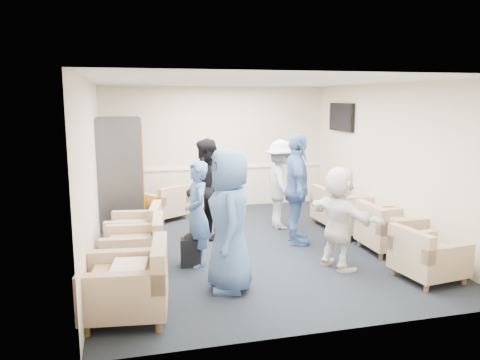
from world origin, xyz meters
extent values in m
plane|color=black|center=(0.00, 0.00, 0.00)|extent=(6.00, 6.00, 0.00)
plane|color=silver|center=(0.00, 0.00, 2.70)|extent=(6.00, 6.00, 0.00)
cube|color=beige|center=(0.00, 3.00, 1.35)|extent=(5.00, 0.02, 2.70)
cube|color=beige|center=(0.00, -3.00, 1.35)|extent=(5.00, 0.02, 2.70)
cube|color=beige|center=(-2.50, 0.00, 1.35)|extent=(0.02, 6.00, 2.70)
cube|color=beige|center=(2.50, 0.00, 1.35)|extent=(0.02, 6.00, 2.70)
cube|color=white|center=(0.00, 2.98, 0.90)|extent=(4.98, 0.04, 0.06)
cube|color=black|center=(2.44, 1.80, 2.05)|extent=(0.07, 1.00, 0.58)
cube|color=black|center=(2.40, 1.80, 2.05)|extent=(0.01, 0.92, 0.50)
cube|color=#4D4E55|center=(2.48, 1.80, 1.90)|extent=(0.04, 0.10, 0.25)
cube|color=tan|center=(-2.07, -2.14, 0.28)|extent=(1.02, 1.02, 0.30)
cube|color=#A4815A|center=(-2.07, -2.14, 0.49)|extent=(0.70, 0.67, 0.11)
cube|color=tan|center=(-1.69, -2.19, 0.65)|extent=(0.26, 0.93, 0.43)
cube|color=tan|center=(-1.94, -0.73, 0.26)|extent=(0.91, 0.91, 0.27)
cube|color=#A4815A|center=(-1.94, -0.73, 0.44)|extent=(0.63, 0.59, 0.10)
cube|color=tan|center=(-1.60, -0.76, 0.59)|extent=(0.22, 0.84, 0.39)
cube|color=tan|center=(-1.90, 0.19, 0.25)|extent=(0.94, 0.94, 0.27)
cube|color=#A4815A|center=(-1.90, 0.19, 0.43)|extent=(0.64, 0.61, 0.10)
cube|color=tan|center=(-1.57, 0.13, 0.57)|extent=(0.27, 0.82, 0.38)
cube|color=tan|center=(1.93, -1.99, 0.24)|extent=(0.88, 0.88, 0.26)
cube|color=#A4815A|center=(1.93, -1.99, 0.41)|extent=(0.60, 0.57, 0.09)
cube|color=tan|center=(1.61, -2.03, 0.55)|extent=(0.23, 0.79, 0.37)
cube|color=tan|center=(2.08, -0.78, 0.26)|extent=(0.84, 0.84, 0.28)
cube|color=#A4815A|center=(2.08, -0.78, 0.44)|extent=(0.58, 0.55, 0.10)
cube|color=tan|center=(1.74, -0.78, 0.59)|extent=(0.14, 0.84, 0.39)
cube|color=tan|center=(2.07, 0.16, 0.26)|extent=(0.90, 0.90, 0.28)
cube|color=#A4815A|center=(2.07, 0.16, 0.45)|extent=(0.63, 0.59, 0.10)
cube|color=tan|center=(1.72, 0.19, 0.60)|extent=(0.20, 0.85, 0.40)
cube|color=tan|center=(1.96, 0.83, 0.25)|extent=(0.83, 0.83, 0.27)
cube|color=#A4815A|center=(1.96, 0.83, 0.43)|extent=(0.58, 0.54, 0.10)
cube|color=tan|center=(1.62, 0.83, 0.57)|extent=(0.15, 0.82, 0.38)
cube|color=tan|center=(-1.24, 2.19, 0.23)|extent=(1.04, 1.04, 0.25)
cube|color=#A4815A|center=(-1.24, 2.19, 0.40)|extent=(0.69, 0.70, 0.09)
cube|color=tan|center=(-1.07, 1.93, 0.53)|extent=(0.69, 0.52, 0.35)
cube|color=#4D4E55|center=(-2.10, 1.88, 1.04)|extent=(0.82, 0.99, 2.09)
cube|color=#FC5605|center=(-1.68, 1.88, 1.15)|extent=(0.02, 0.84, 1.67)
cube|color=black|center=(-1.68, 1.88, 0.27)|extent=(0.02, 0.49, 0.13)
cube|color=black|center=(-1.13, -0.68, 0.21)|extent=(0.32, 0.25, 0.42)
sphere|color=black|center=(-1.13, -0.68, 0.40)|extent=(0.21, 0.21, 0.21)
cube|color=white|center=(-2.02, -2.14, 0.56)|extent=(0.43, 0.54, 0.14)
imported|color=#4366A1|center=(-0.76, -1.64, 0.92)|extent=(0.68, 0.96, 1.83)
imported|color=#4366A1|center=(-1.02, -0.64, 0.77)|extent=(0.39, 0.58, 1.55)
imported|color=black|center=(-0.64, 0.64, 0.88)|extent=(0.84, 0.98, 1.76)
imported|color=silver|center=(0.83, 0.95, 0.84)|extent=(0.66, 1.10, 1.68)
imported|color=#4366A1|center=(0.77, -0.03, 0.94)|extent=(0.72, 1.18, 1.88)
imported|color=white|center=(0.93, -1.28, 0.75)|extent=(0.86, 1.46, 1.50)
camera|label=1|loc=(-2.04, -7.23, 2.45)|focal=35.00mm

